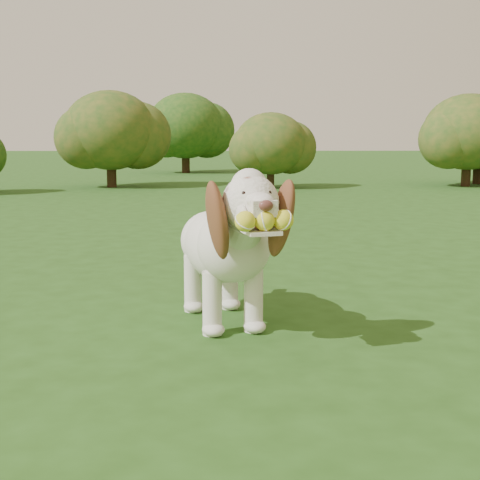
{
  "coord_description": "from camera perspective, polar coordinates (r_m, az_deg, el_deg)",
  "views": [
    {
      "loc": [
        0.4,
        -3.91,
        1.0
      ],
      "look_at": [
        0.48,
        -0.75,
        0.5
      ],
      "focal_mm": 50.0,
      "sensor_mm": 36.0,
      "label": 1
    }
  ],
  "objects": [
    {
      "name": "shrub_b",
      "position": [
        13.22,
        -11.01,
        9.16
      ],
      "size": [
        1.79,
        1.79,
        1.85
      ],
      "color": "#382314",
      "rests_on": "ground"
    },
    {
      "name": "ground",
      "position": [
        4.06,
        -7.03,
        -5.38
      ],
      "size": [
        80.0,
        80.0,
        0.0
      ],
      "primitive_type": "plane",
      "color": "#224714",
      "rests_on": "ground"
    },
    {
      "name": "shrub_c",
      "position": [
        12.79,
        2.64,
        8.21
      ],
      "size": [
        1.38,
        1.38,
        1.43
      ],
      "color": "#382314",
      "rests_on": "ground"
    },
    {
      "name": "shrub_f",
      "position": [
        14.7,
        19.73,
        8.35
      ],
      "size": [
        1.61,
        1.61,
        1.67
      ],
      "color": "#382314",
      "rests_on": "ground"
    },
    {
      "name": "dog",
      "position": [
        3.47,
        -1.18,
        -0.12
      ],
      "size": [
        0.65,
        1.3,
        0.85
      ],
      "rotation": [
        0.0,
        0.0,
        0.25
      ],
      "color": "silver",
      "rests_on": "ground"
    },
    {
      "name": "shrub_i",
      "position": [
        18.11,
        -4.69,
        9.68
      ],
      "size": [
        2.04,
        2.04,
        2.12
      ],
      "color": "#382314",
      "rests_on": "ground"
    },
    {
      "name": "shrub_d",
      "position": [
        13.93,
        18.9,
        8.71
      ],
      "size": [
        1.74,
        1.74,
        1.8
      ],
      "color": "#382314",
      "rests_on": "ground"
    }
  ]
}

